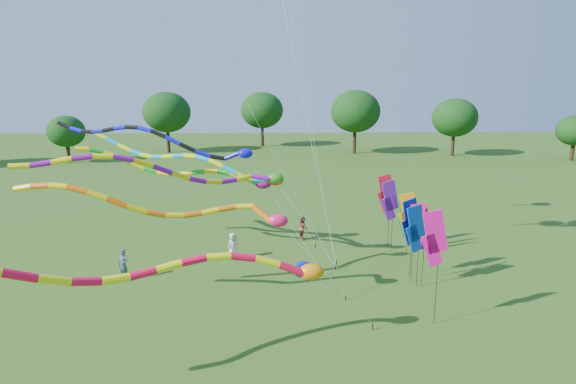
{
  "coord_description": "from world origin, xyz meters",
  "views": [
    {
      "loc": [
        -0.74,
        -19.77,
        10.2
      ],
      "look_at": [
        -0.14,
        3.84,
        4.8
      ],
      "focal_mm": 30.0,
      "sensor_mm": 36.0,
      "label": 1
    }
  ],
  "objects_px": {
    "person_a": "(233,246)",
    "person_b": "(123,264)",
    "person_c": "(303,228)",
    "tube_kite_orange": "(186,208)",
    "blue_nylon_heap": "(309,268)",
    "tube_kite_red": "(184,269)"
  },
  "relations": [
    {
      "from": "person_c",
      "to": "blue_nylon_heap",
      "type": "bearing_deg",
      "value": 163.76
    },
    {
      "from": "tube_kite_red",
      "to": "person_c",
      "type": "distance_m",
      "value": 15.8
    },
    {
      "from": "blue_nylon_heap",
      "to": "tube_kite_red",
      "type": "bearing_deg",
      "value": -119.29
    },
    {
      "from": "person_b",
      "to": "person_c",
      "type": "xyz_separation_m",
      "value": [
        9.87,
        6.45,
        -0.05
      ]
    },
    {
      "from": "blue_nylon_heap",
      "to": "person_a",
      "type": "bearing_deg",
      "value": 153.77
    },
    {
      "from": "person_b",
      "to": "person_c",
      "type": "relative_size",
      "value": 1.06
    },
    {
      "from": "tube_kite_red",
      "to": "person_c",
      "type": "height_order",
      "value": "tube_kite_red"
    },
    {
      "from": "person_a",
      "to": "person_b",
      "type": "relative_size",
      "value": 0.97
    },
    {
      "from": "tube_kite_orange",
      "to": "person_a",
      "type": "relative_size",
      "value": 8.92
    },
    {
      "from": "tube_kite_orange",
      "to": "person_b",
      "type": "relative_size",
      "value": 8.7
    },
    {
      "from": "person_b",
      "to": "person_c",
      "type": "distance_m",
      "value": 11.79
    },
    {
      "from": "person_b",
      "to": "tube_kite_orange",
      "type": "bearing_deg",
      "value": -11.09
    },
    {
      "from": "person_a",
      "to": "person_c",
      "type": "xyz_separation_m",
      "value": [
        4.32,
        3.58,
        -0.03
      ]
    },
    {
      "from": "tube_kite_orange",
      "to": "person_b",
      "type": "bearing_deg",
      "value": 139.21
    },
    {
      "from": "tube_kite_orange",
      "to": "person_b",
      "type": "distance_m",
      "value": 6.48
    },
    {
      "from": "tube_kite_red",
      "to": "person_a",
      "type": "bearing_deg",
      "value": 66.89
    },
    {
      "from": "person_b",
      "to": "person_c",
      "type": "bearing_deg",
      "value": 60.55
    },
    {
      "from": "person_b",
      "to": "blue_nylon_heap",
      "type": "bearing_deg",
      "value": 31.59
    },
    {
      "from": "tube_kite_orange",
      "to": "person_b",
      "type": "xyz_separation_m",
      "value": [
        -4.06,
        3.22,
        -3.89
      ]
    },
    {
      "from": "person_a",
      "to": "person_b",
      "type": "bearing_deg",
      "value": 169.03
    },
    {
      "from": "person_b",
      "to": "person_a",
      "type": "bearing_deg",
      "value": 54.75
    },
    {
      "from": "blue_nylon_heap",
      "to": "person_c",
      "type": "height_order",
      "value": "person_c"
    }
  ]
}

